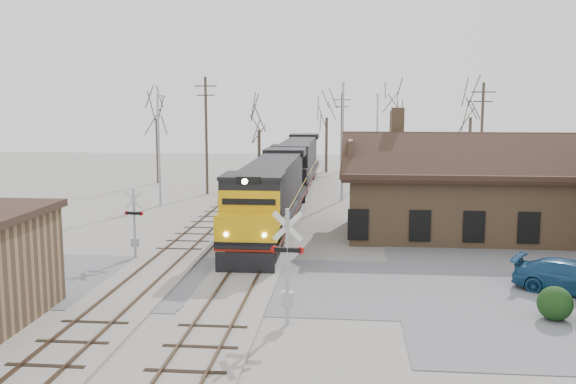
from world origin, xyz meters
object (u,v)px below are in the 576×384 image
Objects in this scene: depot at (462,197)px; parked_car at (573,278)px; locomotive_trailing at (297,162)px; locomotive_lead at (270,195)px.

depot is 12.58m from parked_car.
locomotive_trailing is at bearing 120.41° from depot.
locomotive_trailing reaches higher than parked_car.
depot is 0.73× the size of locomotive_lead.
locomotive_trailing is at bearing 52.59° from parked_car.
parked_car is (14.73, -11.43, -1.72)m from locomotive_lead.
depot is at bearing 3.52° from locomotive_lead.
depot reaches higher than locomotive_trailing.
depot reaches higher than parked_car.
locomotive_trailing is at bearing 90.00° from locomotive_lead.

